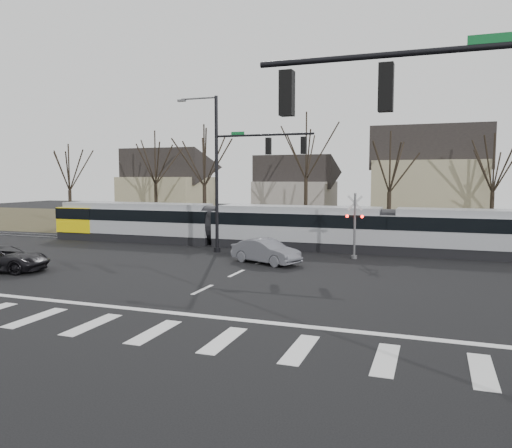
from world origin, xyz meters
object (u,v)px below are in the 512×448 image
(suv, at_px, (3,259))
(rail_crossing_signal, at_px, (355,228))
(tram, at_px, (296,225))
(sedan, at_px, (266,251))

(suv, distance_m, rail_crossing_signal, 19.82)
(tram, bearing_deg, rail_crossing_signal, -35.33)
(suv, height_order, rail_crossing_signal, rail_crossing_signal)
(sedan, xyz_separation_m, suv, (-12.32, -6.95, -0.04))
(tram, bearing_deg, suv, -132.36)
(sedan, height_order, suv, sedan)
(tram, relative_size, rail_crossing_signal, 9.73)
(sedan, bearing_deg, tram, 21.87)
(sedan, relative_size, suv, 0.88)
(suv, bearing_deg, sedan, -72.23)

